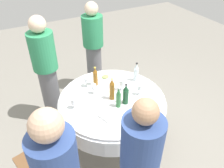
{
  "coord_description": "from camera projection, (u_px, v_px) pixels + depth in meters",
  "views": [
    {
      "loc": [
        -1.01,
        -1.96,
        2.57
      ],
      "look_at": [
        0.0,
        0.0,
        0.97
      ],
      "focal_mm": 36.39,
      "sensor_mm": 36.0,
      "label": 1
    }
  ],
  "objects": [
    {
      "name": "person_right",
      "position": [
        46.0,
        71.0,
        3.16
      ],
      "size": [
        0.34,
        0.34,
        1.65
      ],
      "rotation": [
        0.0,
        0.0,
        0.63
      ],
      "color": "slate",
      "rests_on": "ground_plane"
    },
    {
      "name": "plate_west",
      "position": [
        105.0,
        78.0,
        3.22
      ],
      "size": [
        0.22,
        0.22,
        0.04
      ],
      "color": "white",
      "rests_on": "dining_table"
    },
    {
      "name": "bottle_green_right",
      "position": [
        141.0,
        121.0,
        2.37
      ],
      "size": [
        0.06,
        0.06,
        0.27
      ],
      "color": "#2D6B38",
      "rests_on": "dining_table"
    },
    {
      "name": "person_outer",
      "position": [
        93.0,
        47.0,
        3.81
      ],
      "size": [
        0.34,
        0.34,
        1.59
      ],
      "rotation": [
        0.0,
        0.0,
        -0.23
      ],
      "color": "slate",
      "rests_on": "ground_plane"
    },
    {
      "name": "fork_front",
      "position": [
        88.0,
        125.0,
        2.49
      ],
      "size": [
        0.04,
        0.18,
        0.0
      ],
      "primitive_type": "cube",
      "rotation": [
        0.0,
        0.0,
        1.73
      ],
      "color": "silver",
      "rests_on": "dining_table"
    },
    {
      "name": "wine_glass_inner",
      "position": [
        94.0,
        87.0,
        2.89
      ],
      "size": [
        0.06,
        0.06,
        0.14
      ],
      "color": "white",
      "rests_on": "dining_table"
    },
    {
      "name": "bottle_amber_outer",
      "position": [
        95.0,
        77.0,
        3.03
      ],
      "size": [
        0.06,
        0.06,
        0.28
      ],
      "color": "#8C5619",
      "rests_on": "dining_table"
    },
    {
      "name": "bottle_amber_far",
      "position": [
        112.0,
        89.0,
        2.78
      ],
      "size": [
        0.06,
        0.06,
        0.3
      ],
      "color": "#8C5619",
      "rests_on": "dining_table"
    },
    {
      "name": "plate_rear",
      "position": [
        150.0,
        105.0,
        2.75
      ],
      "size": [
        0.22,
        0.22,
        0.04
      ],
      "color": "white",
      "rests_on": "dining_table"
    },
    {
      "name": "bottle_clear_north",
      "position": [
        136.0,
        72.0,
        3.11
      ],
      "size": [
        0.07,
        0.07,
        0.28
      ],
      "color": "silver",
      "rests_on": "dining_table"
    },
    {
      "name": "spoon_outer",
      "position": [
        87.0,
        101.0,
        2.81
      ],
      "size": [
        0.12,
        0.15,
        0.0
      ],
      "primitive_type": "cube",
      "rotation": [
        0.0,
        0.0,
        5.36
      ],
      "color": "silver",
      "rests_on": "dining_table"
    },
    {
      "name": "bottle_dark_green_inner",
      "position": [
        126.0,
        94.0,
        2.72
      ],
      "size": [
        0.07,
        0.07,
        0.28
      ],
      "color": "#194728",
      "rests_on": "dining_table"
    },
    {
      "name": "bottle_green_front",
      "position": [
        118.0,
        98.0,
        2.67
      ],
      "size": [
        0.06,
        0.06,
        0.29
      ],
      "color": "#2D6B38",
      "rests_on": "dining_table"
    },
    {
      "name": "chair_far",
      "position": [
        43.0,
        153.0,
        2.46
      ],
      "size": [
        0.49,
        0.49,
        0.87
      ],
      "rotation": [
        0.0,
        0.0,
        1.82
      ],
      "color": "brown",
      "rests_on": "ground_plane"
    },
    {
      "name": "wine_glass_west",
      "position": [
        140.0,
        88.0,
        2.87
      ],
      "size": [
        0.07,
        0.07,
        0.15
      ],
      "color": "white",
      "rests_on": "dining_table"
    },
    {
      "name": "ground_plane",
      "position": [
        112.0,
        138.0,
        3.3
      ],
      "size": [
        10.0,
        10.0,
        0.0
      ],
      "primitive_type": "plane",
      "color": "gray"
    },
    {
      "name": "wine_glass_north",
      "position": [
        87.0,
        80.0,
        3.02
      ],
      "size": [
        0.08,
        0.08,
        0.14
      ],
      "color": "white",
      "rests_on": "dining_table"
    },
    {
      "name": "person_inner",
      "position": [
        139.0,
        167.0,
        1.97
      ],
      "size": [
        0.34,
        0.34,
        1.58
      ],
      "rotation": [
        0.0,
        0.0,
        2.89
      ],
      "color": "slate",
      "rests_on": "ground_plane"
    },
    {
      "name": "dining_table",
      "position": [
        112.0,
        107.0,
        2.95
      ],
      "size": [
        1.38,
        1.38,
        0.74
      ],
      "color": "white",
      "rests_on": "ground_plane"
    },
    {
      "name": "wine_glass_far",
      "position": [
        122.0,
        83.0,
        2.94
      ],
      "size": [
        0.07,
        0.07,
        0.16
      ],
      "color": "white",
      "rests_on": "dining_table"
    },
    {
      "name": "folded_napkin",
      "position": [
        108.0,
        116.0,
        2.59
      ],
      "size": [
        0.2,
        0.2,
        0.02
      ],
      "primitive_type": "cube",
      "rotation": [
        0.0,
        0.0,
        0.32
      ],
      "color": "white",
      "rests_on": "dining_table"
    },
    {
      "name": "knife_inner",
      "position": [
        131.0,
        117.0,
        2.59
      ],
      "size": [
        0.11,
        0.16,
        0.0
      ],
      "primitive_type": "cube",
      "rotation": [
        0.0,
        0.0,
        5.26
      ],
      "color": "silver",
      "rests_on": "dining_table"
    },
    {
      "name": "wine_glass_left",
      "position": [
        73.0,
        102.0,
        2.66
      ],
      "size": [
        0.07,
        0.07,
        0.14
      ],
      "color": "white",
      "rests_on": "dining_table"
    }
  ]
}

